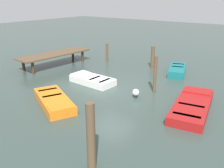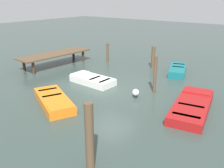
% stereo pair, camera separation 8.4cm
% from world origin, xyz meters
% --- Properties ---
extents(ground_plane, '(80.00, 80.00, 0.00)m').
position_xyz_m(ground_plane, '(0.00, 0.00, 0.00)').
color(ground_plane, '#33423D').
extents(dock_segment, '(5.84, 2.09, 0.95)m').
position_xyz_m(dock_segment, '(1.50, 6.61, 0.84)').
color(dock_segment, brown).
rests_on(dock_segment, ground_plane).
extents(rowboat_orange, '(2.53, 3.54, 0.46)m').
position_xyz_m(rowboat_orange, '(-3.33, 1.04, 0.22)').
color(rowboat_orange, orange).
rests_on(rowboat_orange, ground_plane).
extents(rowboat_red, '(4.23, 2.17, 0.46)m').
position_xyz_m(rowboat_red, '(0.17, -4.56, 0.22)').
color(rowboat_red, maroon).
rests_on(rowboat_red, ground_plane).
extents(rowboat_teal, '(3.11, 1.92, 0.46)m').
position_xyz_m(rowboat_teal, '(5.28, -1.66, 0.22)').
color(rowboat_teal, '#14666B').
rests_on(rowboat_teal, ground_plane).
extents(rowboat_white, '(1.37, 2.83, 0.46)m').
position_xyz_m(rowboat_white, '(0.16, 1.64, 0.22)').
color(rowboat_white, silver).
rests_on(rowboat_white, ground_plane).
extents(mooring_piling_far_right, '(0.27, 0.27, 2.20)m').
position_xyz_m(mooring_piling_far_right, '(-5.71, -3.53, 1.10)').
color(mooring_piling_far_right, brown).
rests_on(mooring_piling_far_right, ground_plane).
extents(mooring_piling_near_left, '(0.17, 0.17, 2.06)m').
position_xyz_m(mooring_piling_near_left, '(1.09, -2.10, 1.03)').
color(mooring_piling_near_left, brown).
rests_on(mooring_piling_near_left, ground_plane).
extents(mooring_piling_far_left, '(0.28, 0.28, 1.62)m').
position_xyz_m(mooring_piling_far_left, '(5.44, 0.35, 0.81)').
color(mooring_piling_far_left, brown).
rests_on(mooring_piling_far_left, ground_plane).
extents(mooring_piling_mid_left, '(0.20, 0.20, 1.48)m').
position_xyz_m(mooring_piling_mid_left, '(4.93, 4.22, 0.74)').
color(mooring_piling_mid_left, brown).
rests_on(mooring_piling_mid_left, ground_plane).
extents(marker_buoy, '(0.36, 0.36, 0.48)m').
position_xyz_m(marker_buoy, '(-0.17, -1.68, 0.29)').
color(marker_buoy, '#262626').
rests_on(marker_buoy, ground_plane).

